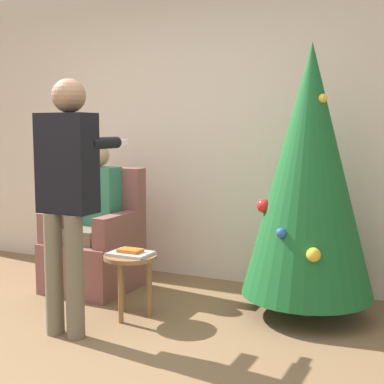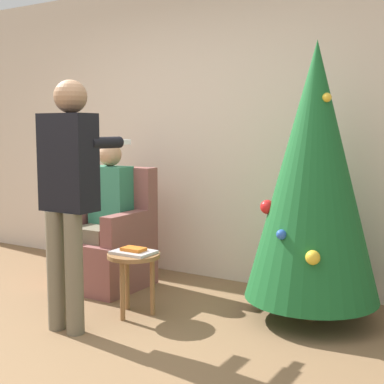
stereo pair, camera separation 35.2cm
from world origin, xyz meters
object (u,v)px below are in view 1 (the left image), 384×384
at_px(person_seated, 93,210).
at_px(person_standing, 67,184).
at_px(armchair, 96,247).
at_px(side_stool, 131,265).
at_px(christmas_tree, 309,171).

relative_size(person_seated, person_standing, 0.74).
relative_size(armchair, side_stool, 2.23).
bearing_deg(side_stool, person_standing, -114.26).
bearing_deg(armchair, person_standing, -63.76).
bearing_deg(person_standing, person_seated, 117.00).
relative_size(christmas_tree, person_seated, 1.58).
distance_m(christmas_tree, person_seated, 1.84).
bearing_deg(person_seated, armchair, 90.00).
bearing_deg(armchair, side_stool, -36.78).
xyz_separation_m(christmas_tree, side_stool, (-1.14, -0.58, -0.68)).
xyz_separation_m(christmas_tree, person_seated, (-1.79, -0.12, -0.38)).
height_order(armchair, person_standing, person_standing).
xyz_separation_m(person_seated, side_stool, (0.65, -0.46, -0.30)).
bearing_deg(side_stool, armchair, 143.22).
height_order(person_seated, person_standing, person_standing).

